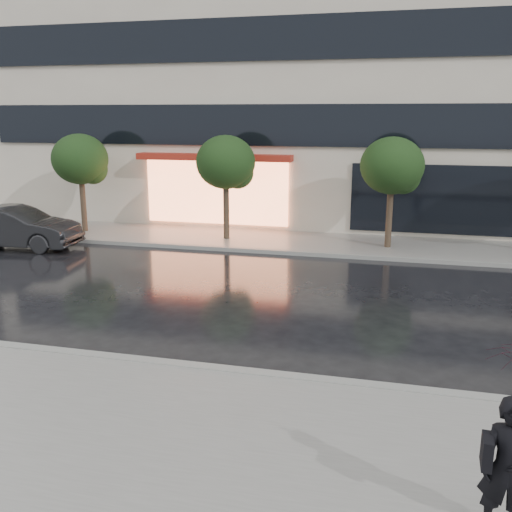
% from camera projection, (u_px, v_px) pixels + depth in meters
% --- Properties ---
extents(ground, '(120.00, 120.00, 0.00)m').
position_uv_depth(ground, '(226.00, 352.00, 11.67)').
color(ground, black).
rests_on(ground, ground).
extents(sidewalk_near, '(60.00, 4.50, 0.12)m').
position_uv_depth(sidewalk_near, '(164.00, 433.00, 8.59)').
color(sidewalk_near, slate).
rests_on(sidewalk_near, ground).
extents(sidewalk_far, '(60.00, 3.50, 0.12)m').
position_uv_depth(sidewalk_far, '(305.00, 242.00, 21.30)').
color(sidewalk_far, slate).
rests_on(sidewalk_far, ground).
extents(curb_near, '(60.00, 0.25, 0.14)m').
position_uv_depth(curb_near, '(211.00, 370.00, 10.71)').
color(curb_near, gray).
rests_on(curb_near, ground).
extents(curb_far, '(60.00, 0.25, 0.14)m').
position_uv_depth(curb_far, '(297.00, 253.00, 19.65)').
color(curb_far, gray).
rests_on(curb_far, ground).
extents(office_building, '(30.00, 12.76, 18.00)m').
position_uv_depth(office_building, '(336.00, 19.00, 26.40)').
color(office_building, beige).
rests_on(office_building, ground).
extents(tree_far_west, '(2.20, 2.20, 3.99)m').
position_uv_depth(tree_far_west, '(82.00, 161.00, 22.49)').
color(tree_far_west, '#33261C').
rests_on(tree_far_west, ground).
extents(tree_mid_west, '(2.20, 2.20, 3.99)m').
position_uv_depth(tree_mid_west, '(227.00, 164.00, 21.09)').
color(tree_mid_west, '#33261C').
rests_on(tree_mid_west, ground).
extents(tree_mid_east, '(2.20, 2.20, 3.99)m').
position_uv_depth(tree_mid_east, '(394.00, 168.00, 19.69)').
color(tree_mid_east, '#33261C').
rests_on(tree_mid_east, ground).
extents(parked_car, '(4.68, 1.93, 1.51)m').
position_uv_depth(parked_car, '(15.00, 228.00, 20.51)').
color(parked_car, black).
rests_on(parked_car, ground).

